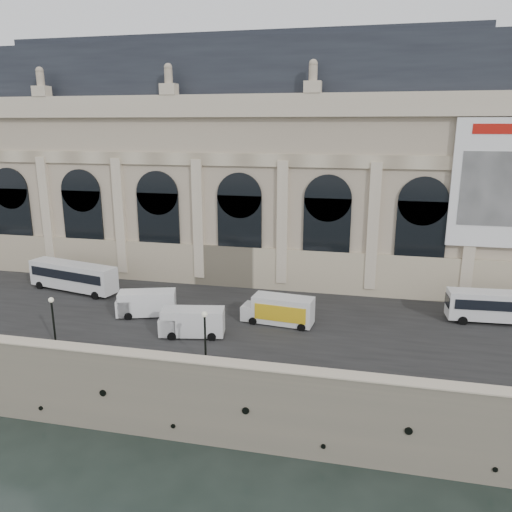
{
  "coord_description": "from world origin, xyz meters",
  "views": [
    {
      "loc": [
        10.13,
        -32.91,
        24.78
      ],
      "look_at": [
        -2.1,
        22.0,
        9.95
      ],
      "focal_mm": 35.0,
      "sensor_mm": 36.0,
      "label": 1
    }
  ],
  "objects_px": {
    "bus_right": "(505,306)",
    "van_c": "(144,303)",
    "lamp_left": "(54,322)",
    "van_b": "(189,322)",
    "bus_left": "(73,276)",
    "lamp_right": "(205,338)",
    "box_truck": "(279,310)"
  },
  "relations": [
    {
      "from": "van_b",
      "to": "box_truck",
      "type": "xyz_separation_m",
      "value": [
        7.51,
        4.6,
        0.08
      ]
    },
    {
      "from": "van_b",
      "to": "lamp_right",
      "type": "distance_m",
      "value": 6.07
    },
    {
      "from": "lamp_left",
      "to": "bus_left",
      "type": "bearing_deg",
      "value": 116.2
    },
    {
      "from": "bus_right",
      "to": "bus_left",
      "type": "bearing_deg",
      "value": -179.5
    },
    {
      "from": "bus_left",
      "to": "box_truck",
      "type": "distance_m",
      "value": 25.37
    },
    {
      "from": "lamp_right",
      "to": "bus_right",
      "type": "bearing_deg",
      "value": 29.57
    },
    {
      "from": "bus_right",
      "to": "box_truck",
      "type": "bearing_deg",
      "value": -167.12
    },
    {
      "from": "van_b",
      "to": "van_c",
      "type": "relative_size",
      "value": 0.99
    },
    {
      "from": "lamp_left",
      "to": "box_truck",
      "type": "bearing_deg",
      "value": 26.72
    },
    {
      "from": "box_truck",
      "to": "bus_right",
      "type": "bearing_deg",
      "value": 12.88
    },
    {
      "from": "van_b",
      "to": "lamp_right",
      "type": "relative_size",
      "value": 1.35
    },
    {
      "from": "van_b",
      "to": "box_truck",
      "type": "distance_m",
      "value": 8.81
    },
    {
      "from": "van_c",
      "to": "lamp_right",
      "type": "height_order",
      "value": "lamp_right"
    },
    {
      "from": "bus_left",
      "to": "lamp_right",
      "type": "height_order",
      "value": "lamp_right"
    },
    {
      "from": "van_c",
      "to": "lamp_right",
      "type": "distance_m",
      "value": 12.89
    },
    {
      "from": "van_b",
      "to": "lamp_right",
      "type": "bearing_deg",
      "value": -57.59
    },
    {
      "from": "bus_left",
      "to": "lamp_left",
      "type": "height_order",
      "value": "lamp_left"
    },
    {
      "from": "bus_right",
      "to": "van_c",
      "type": "bearing_deg",
      "value": -170.64
    },
    {
      "from": "box_truck",
      "to": "lamp_left",
      "type": "height_order",
      "value": "lamp_left"
    },
    {
      "from": "bus_right",
      "to": "van_c",
      "type": "relative_size",
      "value": 1.74
    },
    {
      "from": "bus_left",
      "to": "van_c",
      "type": "bearing_deg",
      "value": -25.49
    },
    {
      "from": "van_c",
      "to": "bus_right",
      "type": "bearing_deg",
      "value": 9.36
    },
    {
      "from": "box_truck",
      "to": "lamp_right",
      "type": "xyz_separation_m",
      "value": [
        -4.3,
        -9.66,
        0.86
      ]
    },
    {
      "from": "bus_left",
      "to": "van_c",
      "type": "distance_m",
      "value": 12.49
    },
    {
      "from": "bus_right",
      "to": "lamp_left",
      "type": "relative_size",
      "value": 2.41
    },
    {
      "from": "bus_left",
      "to": "bus_right",
      "type": "height_order",
      "value": "bus_left"
    },
    {
      "from": "lamp_right",
      "to": "lamp_left",
      "type": "bearing_deg",
      "value": 178.05
    },
    {
      "from": "bus_left",
      "to": "lamp_left",
      "type": "xyz_separation_m",
      "value": [
        6.72,
        -13.66,
        0.36
      ]
    },
    {
      "from": "bus_left",
      "to": "lamp_left",
      "type": "relative_size",
      "value": 2.58
    },
    {
      "from": "van_b",
      "to": "lamp_left",
      "type": "relative_size",
      "value": 1.37
    },
    {
      "from": "van_c",
      "to": "lamp_right",
      "type": "xyz_separation_m",
      "value": [
        9.41,
        -8.76,
        0.94
      ]
    },
    {
      "from": "lamp_left",
      "to": "van_b",
      "type": "bearing_deg",
      "value": 23.15
    }
  ]
}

